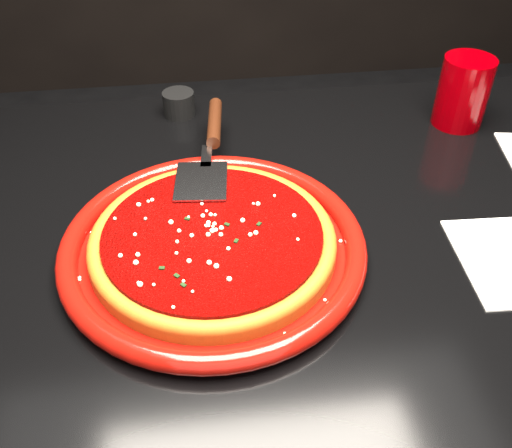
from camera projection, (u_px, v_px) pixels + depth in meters
The scene contains 10 objects.
table at pixel (279, 383), 1.04m from camera, with size 1.20×0.80×0.75m, color black.
plate at pixel (213, 246), 0.74m from camera, with size 0.40×0.40×0.03m, color #750905.
pizza_crust at pixel (213, 243), 0.74m from camera, with size 0.32×0.32×0.02m, color #894010.
pizza_crust_rim at pixel (213, 238), 0.73m from camera, with size 0.32×0.32×0.02m, color #894010.
pizza_sauce at pixel (213, 235), 0.73m from camera, with size 0.28×0.28×0.01m, color #670200.
parmesan_dusting at pixel (212, 230), 0.72m from camera, with size 0.27×0.27×0.01m, color beige, non-canonical shape.
basil_flecks at pixel (212, 231), 0.72m from camera, with size 0.25×0.25×0.00m, color black, non-canonical shape.
pizza_server at pixel (210, 147), 0.86m from camera, with size 0.09×0.31×0.02m, color silver, non-canonical shape.
cup at pixel (463, 92), 0.97m from camera, with size 0.09×0.09×0.12m, color #830003.
ramekin at pixel (179, 104), 1.02m from camera, with size 0.06×0.06×0.04m, color black.
Camera 1 is at (-0.12, -0.59, 1.26)m, focal length 40.00 mm.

